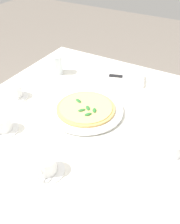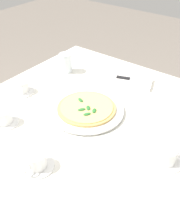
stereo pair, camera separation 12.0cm
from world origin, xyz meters
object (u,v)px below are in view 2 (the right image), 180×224
at_px(coffee_cup_back_corner, 166,156).
at_px(dinner_knife, 132,79).
at_px(napkin_folded, 132,81).
at_px(coffee_cup_far_left, 37,162).
at_px(water_glass_left_edge, 66,64).
at_px(coffee_cup_near_right, 3,118).
at_px(pizza_plate, 87,110).
at_px(pizza, 87,108).
at_px(coffee_cup_center_back, 21,87).

xyz_separation_m(coffee_cup_back_corner, dinner_knife, (-0.39, 0.43, -0.01)).
bearing_deg(dinner_knife, napkin_folded, -180.00).
bearing_deg(coffee_cup_back_corner, coffee_cup_far_left, -139.61).
bearing_deg(water_glass_left_edge, dinner_knife, 17.23).
height_order(coffee_cup_near_right, coffee_cup_back_corner, coffee_cup_near_right).
bearing_deg(coffee_cup_near_right, coffee_cup_far_left, -16.28).
distance_m(water_glass_left_edge, dinner_knife, 0.40).
bearing_deg(coffee_cup_far_left, pizza_plate, 99.49).
height_order(coffee_cup_far_left, water_glass_left_edge, water_glass_left_edge).
height_order(pizza, coffee_cup_center_back, coffee_cup_center_back).
relative_size(water_glass_left_edge, dinner_knife, 0.58).
distance_m(pizza, coffee_cup_center_back, 0.38).
distance_m(coffee_cup_far_left, dinner_knife, 0.74).
bearing_deg(water_glass_left_edge, coffee_cup_far_left, -56.89).
xyz_separation_m(water_glass_left_edge, napkin_folded, (0.38, 0.12, -0.04)).
bearing_deg(coffee_cup_back_corner, napkin_folded, 132.38).
relative_size(pizza_plate, coffee_cup_back_corner, 2.69).
relative_size(pizza_plate, water_glass_left_edge, 3.16).
distance_m(coffee_cup_near_right, dinner_knife, 0.71).
xyz_separation_m(pizza_plate, coffee_cup_far_left, (0.06, -0.38, 0.02)).
height_order(coffee_cup_near_right, napkin_folded, coffee_cup_near_right).
relative_size(pizza, coffee_cup_back_corner, 2.12).
bearing_deg(coffee_cup_far_left, pizza, 99.47).
relative_size(pizza_plate, coffee_cup_center_back, 2.69).
bearing_deg(coffee_cup_back_corner, coffee_cup_near_right, -161.88).
distance_m(coffee_cup_near_right, napkin_folded, 0.71).
bearing_deg(coffee_cup_center_back, pizza, 10.21).
bearing_deg(water_glass_left_edge, pizza_plate, -35.47).
bearing_deg(napkin_folded, coffee_cup_center_back, -152.42).
relative_size(pizza_plate, pizza, 1.27).
bearing_deg(pizza, napkin_folded, 84.38).
bearing_deg(napkin_folded, dinner_knife, 1.18).
relative_size(napkin_folded, dinner_knife, 1.31).
distance_m(pizza_plate, coffee_cup_near_right, 0.38).
height_order(coffee_cup_center_back, dinner_knife, coffee_cup_center_back).
bearing_deg(water_glass_left_edge, napkin_folded, 17.21).
distance_m(coffee_cup_near_right, coffee_cup_back_corner, 0.71).
height_order(coffee_cup_near_right, coffee_cup_center_back, coffee_cup_near_right).
bearing_deg(pizza, dinner_knife, 83.98).
bearing_deg(coffee_cup_center_back, water_glass_left_edge, 83.46).
distance_m(coffee_cup_far_left, water_glass_left_edge, 0.74).
distance_m(pizza_plate, water_glass_left_edge, 0.42).
distance_m(coffee_cup_center_back, water_glass_left_edge, 0.32).
height_order(pizza_plate, water_glass_left_edge, water_glass_left_edge).
height_order(coffee_cup_center_back, water_glass_left_edge, water_glass_left_edge).
height_order(coffee_cup_center_back, napkin_folded, coffee_cup_center_back).
height_order(coffee_cup_back_corner, napkin_folded, coffee_cup_back_corner).
bearing_deg(pizza_plate, coffee_cup_far_left, -80.51).
distance_m(pizza_plate, dinner_knife, 0.36).
xyz_separation_m(coffee_cup_center_back, water_glass_left_edge, (0.04, 0.31, 0.02)).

